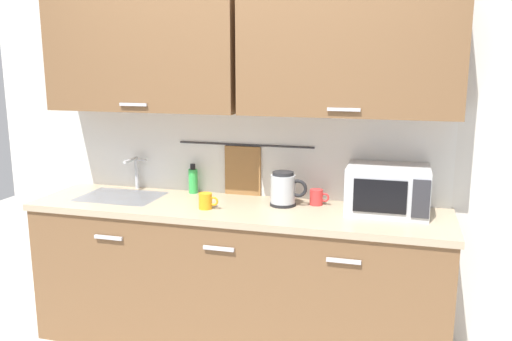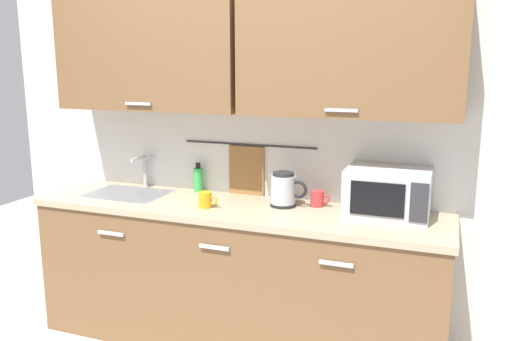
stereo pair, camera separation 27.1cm
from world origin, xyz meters
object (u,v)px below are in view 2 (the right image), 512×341
Objects in this scene: microwave at (388,192)px; dish_soap_bottle at (198,179)px; mug_by_kettle at (318,199)px; mug_near_sink at (206,200)px; electric_kettle at (284,190)px.

microwave is 2.35× the size of dish_soap_bottle.
mug_by_kettle is at bearing 172.80° from microwave.
mug_near_sink is at bearing -156.93° from mug_by_kettle.
microwave is 0.43m from mug_by_kettle.
electric_kettle is 0.66m from dish_soap_bottle.
electric_kettle is at bearing -12.40° from dish_soap_bottle.
electric_kettle reaches higher than mug_near_sink.
electric_kettle is at bearing 24.70° from mug_near_sink.
microwave is at bearing 11.53° from mug_near_sink.
mug_near_sink is at bearing -168.47° from microwave.
microwave is 3.83× the size of mug_near_sink.
mug_near_sink is at bearing -155.30° from electric_kettle.
mug_by_kettle is (0.19, 0.07, -0.05)m from electric_kettle.
mug_near_sink is 0.67m from mug_by_kettle.
microwave is 3.83× the size of mug_by_kettle.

